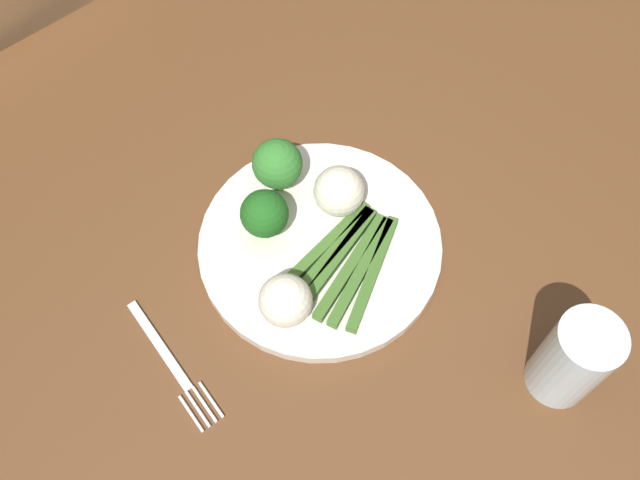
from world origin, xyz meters
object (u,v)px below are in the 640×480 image
object	(u,v)px
chair	(31,97)
water_glass	(573,359)
broccoli_near_center	(277,164)
cauliflower_mid	(339,191)
cauliflower_back_right	(285,301)
broccoli_right	(264,214)
asparagus_bundle	(347,262)
fork	(172,364)
dining_table	(383,260)
plate	(320,245)

from	to	relation	value
chair	water_glass	size ratio (longest dim) A/B	7.30
broccoli_near_center	cauliflower_mid	size ratio (longest dim) A/B	1.21
chair	cauliflower_back_right	distance (m)	0.74
broccoli_right	broccoli_near_center	size ratio (longest dim) A/B	0.93
chair	water_glass	world-z (taller)	chair
asparagus_bundle	cauliflower_back_right	bearing A→B (deg)	-16.77
fork	cauliflower_back_right	bearing A→B (deg)	77.45
dining_table	broccoli_right	xyz separation A→B (m)	(0.12, -0.08, 0.14)
chair	broccoli_right	world-z (taller)	chair
plate	cauliflower_back_right	size ratio (longest dim) A/B	4.83
plate	broccoli_near_center	world-z (taller)	broccoli_near_center
fork	water_glass	bearing A→B (deg)	51.00
dining_table	water_glass	size ratio (longest dim) A/B	12.44
plate	cauliflower_back_right	world-z (taller)	cauliflower_back_right
chair	broccoli_right	bearing A→B (deg)	90.84
chair	asparagus_bundle	world-z (taller)	chair
asparagus_bundle	cauliflower_back_right	xyz separation A→B (m)	(0.09, -0.00, 0.02)
broccoli_near_center	chair	bearing A→B (deg)	-78.15
chair	plate	bearing A→B (deg)	93.55
plate	water_glass	distance (m)	0.29
plate	water_glass	bearing A→B (deg)	107.25
cauliflower_back_right	dining_table	bearing A→B (deg)	-176.39
broccoli_right	broccoli_near_center	distance (m)	0.07
chair	cauliflower_back_right	size ratio (longest dim) A/B	15.32
asparagus_bundle	fork	size ratio (longest dim) A/B	0.94
cauliflower_back_right	plate	bearing A→B (deg)	-153.68
dining_table	broccoli_right	distance (m)	0.20
cauliflower_back_right	cauliflower_mid	xyz separation A→B (m)	(-0.13, -0.06, 0.00)
cauliflower_back_right	water_glass	size ratio (longest dim) A/B	0.48
cauliflower_back_right	water_glass	bearing A→B (deg)	125.49
broccoli_right	water_glass	world-z (taller)	water_glass
plate	broccoli_near_center	size ratio (longest dim) A/B	3.89
broccoli_right	fork	bearing A→B (deg)	17.45
plate	cauliflower_mid	distance (m)	0.06
broccoli_near_center	water_glass	bearing A→B (deg)	101.00
broccoli_right	water_glass	xyz separation A→B (m)	(-0.12, 0.32, 0.01)
chair	cauliflower_mid	distance (m)	0.70
broccoli_right	fork	xyz separation A→B (m)	(0.17, 0.05, -0.05)
dining_table	chair	xyz separation A→B (m)	(0.18, -0.67, -0.15)
dining_table	plate	distance (m)	0.13
chair	broccoli_near_center	bearing A→B (deg)	96.42
chair	broccoli_right	size ratio (longest dim) A/B	13.32
asparagus_bundle	broccoli_near_center	distance (m)	0.14
chair	fork	world-z (taller)	chair
dining_table	chair	size ratio (longest dim) A/B	1.70
plate	fork	xyz separation A→B (m)	(0.21, 0.00, -0.01)
dining_table	cauliflower_back_right	bearing A→B (deg)	3.61
dining_table	fork	xyz separation A→B (m)	(0.29, -0.03, 0.09)
plate	asparagus_bundle	bearing A→B (deg)	95.21
broccoli_right	cauliflower_back_right	world-z (taller)	broccoli_right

